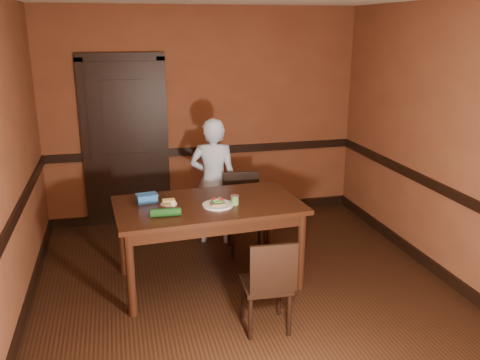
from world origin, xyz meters
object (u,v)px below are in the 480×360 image
sandwich_plate (218,204)px  food_tub (147,198)px  person (213,181)px  cheese_saucer (169,202)px  chair_near (266,283)px  chair_far (247,214)px  sauce_jar (235,200)px  dining_table (209,243)px

sandwich_plate → food_tub: (-0.64, 0.27, 0.02)m
person → cheese_saucer: 1.11m
chair_near → food_tub: (-0.87, 1.07, 0.45)m
person → food_tub: person is taller
cheese_saucer → chair_far: bearing=30.9°
person → sauce_jar: bearing=105.9°
chair_near → sandwich_plate: 0.95m
sauce_jar → food_tub: size_ratio=0.43×
person → chair_far: bearing=144.4°
chair_far → cheese_saucer: size_ratio=5.63×
cheese_saucer → food_tub: size_ratio=0.73×
sandwich_plate → food_tub: bearing=157.4°
person → food_tub: size_ratio=6.81×
chair_far → food_tub: (-1.10, -0.43, 0.42)m
chair_near → sandwich_plate: size_ratio=2.85×
chair_far → sauce_jar: 0.87m
chair_near → person: (-0.07, 1.88, 0.33)m
sandwich_plate → sauce_jar: bearing=-0.3°
person → cheese_saucer: bearing=72.4°
food_tub → sauce_jar: bearing=-27.0°
chair_near → cheese_saucer: bearing=-51.4°
person → food_tub: (-0.80, -0.81, 0.13)m
chair_far → chair_near: 1.52m
chair_near → food_tub: bearing=-47.4°
dining_table → food_tub: food_tub is taller
sauce_jar → cheese_saucer: bearing=165.7°
food_tub → sandwich_plate: bearing=-31.2°
cheese_saucer → chair_near: bearing=-54.9°
chair_far → chair_near: bearing=-92.8°
chair_far → cheese_saucer: chair_far is taller
chair_far → person: person is taller
dining_table → chair_far: 0.80m
person → cheese_saucer: size_ratio=9.37×
person → cheese_saucer: person is taller
sandwich_plate → chair_near: bearing=-73.8°
sandwich_plate → cheese_saucer: size_ratio=1.84×
chair_far → sauce_jar: bearing=-107.3°
chair_far → cheese_saucer: bearing=-143.2°
person → sauce_jar: size_ratio=16.01×
chair_far → sandwich_plate: bearing=-117.8°
sandwich_plate → cheese_saucer: (-0.44, 0.15, -0.00)m
sauce_jar → food_tub: bearing=161.7°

